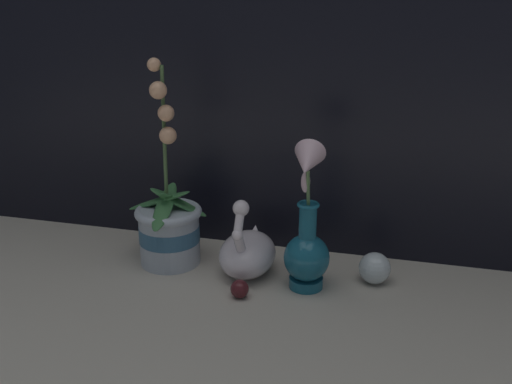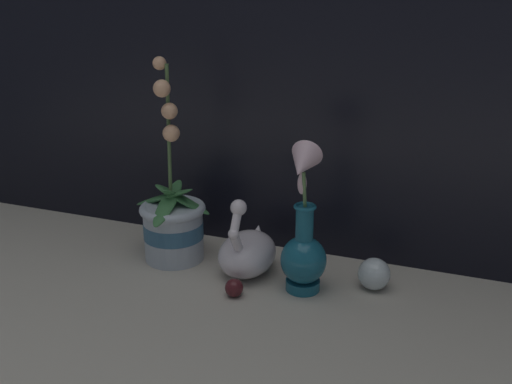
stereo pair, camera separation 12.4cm
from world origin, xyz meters
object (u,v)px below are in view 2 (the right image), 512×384
blue_vase (303,241)px  glass_sphere (374,274)px  orchid_potted_plant (173,221)px  swan_figurine (248,251)px

blue_vase → glass_sphere: bearing=23.8°
orchid_potted_plant → glass_sphere: bearing=2.2°
swan_figurine → blue_vase: bearing=-14.7°
swan_figurine → glass_sphere: bearing=5.2°
glass_sphere → swan_figurine: bearing=-174.8°
blue_vase → swan_figurine: bearing=165.3°
swan_figurine → blue_vase: size_ratio=0.58×
blue_vase → glass_sphere: size_ratio=4.78×
orchid_potted_plant → swan_figurine: bearing=-2.2°
swan_figurine → blue_vase: 0.15m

